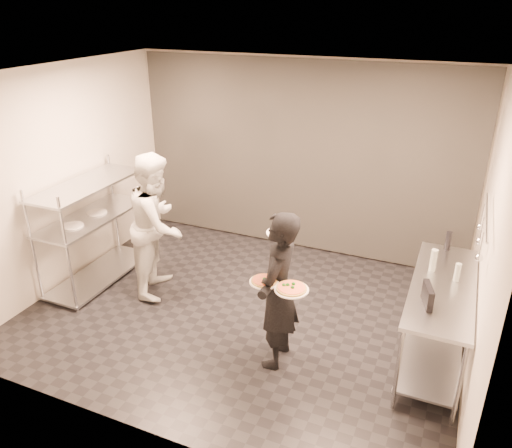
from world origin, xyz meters
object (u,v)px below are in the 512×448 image
at_px(waiter, 278,291).
at_px(chef, 157,224).
at_px(pizza_plate_near, 264,281).
at_px(salad_plate, 281,231).
at_px(pizza_plate_far, 291,289).
at_px(prep_counter, 439,309).
at_px(bottle_dark, 448,241).
at_px(pass_rack, 93,226).
at_px(bottle_green, 433,260).
at_px(bottle_clear, 457,272).
at_px(pos_monitor, 428,295).

bearing_deg(waiter, chef, -114.62).
bearing_deg(pizza_plate_near, salad_plate, 90.18).
bearing_deg(pizza_plate_far, prep_counter, 32.73).
xyz_separation_m(chef, bottle_dark, (3.37, 0.69, 0.11)).
relative_size(pizza_plate_far, bottle_dark, 1.48).
xyz_separation_m(pass_rack, bottle_green, (4.19, 0.24, 0.27)).
relative_size(waiter, chef, 0.92).
xyz_separation_m(pass_rack, waiter, (2.83, -0.64, 0.07)).
bearing_deg(bottle_clear, bottle_dark, 101.16).
bearing_deg(pass_rack, prep_counter, 0.03).
height_order(pizza_plate_far, bottle_clear, bottle_clear).
height_order(salad_plate, bottle_clear, salad_plate).
relative_size(chef, pizza_plate_far, 5.64).
distance_m(waiter, pizza_plate_near, 0.26).
distance_m(waiter, bottle_clear, 1.79).
distance_m(prep_counter, waiter, 1.65).
relative_size(pass_rack, salad_plate, 5.31).
relative_size(pizza_plate_near, pizza_plate_far, 0.87).
bearing_deg(waiter, pizza_plate_near, -30.52).
xyz_separation_m(waiter, bottle_dark, (1.47, 1.44, 0.19)).
height_order(pass_rack, waiter, waiter).
bearing_deg(bottle_clear, chef, -179.83).
height_order(pass_rack, bottle_dark, pass_rack).
bearing_deg(pizza_plate_near, bottle_clear, 28.71).
relative_size(pass_rack, pizza_plate_near, 5.64).
distance_m(prep_counter, bottle_dark, 0.90).
xyz_separation_m(pass_rack, bottle_dark, (4.30, 0.80, 0.26)).
relative_size(chef, bottle_clear, 9.62).
relative_size(salad_plate, pos_monitor, 1.10).
bearing_deg(pass_rack, bottle_clear, 1.64).
bearing_deg(pizza_plate_far, chef, 155.77).
xyz_separation_m(waiter, bottle_green, (1.36, 0.88, 0.20)).
bearing_deg(bottle_clear, pizza_plate_far, -145.65).
relative_size(pizza_plate_far, salad_plate, 1.08).
bearing_deg(pos_monitor, bottle_dark, 69.37).
bearing_deg(pos_monitor, pass_rack, 157.69).
height_order(waiter, bottle_clear, waiter).
bearing_deg(pos_monitor, prep_counter, 58.32).
xyz_separation_m(pizza_plate_near, pos_monitor, (1.46, 0.36, -0.01)).
bearing_deg(pizza_plate_near, pizza_plate_far, -6.33).
relative_size(pass_rack, bottle_green, 6.62).
bearing_deg(pos_monitor, pizza_plate_far, -177.89).
bearing_deg(pizza_plate_far, pos_monitor, 18.51).
relative_size(prep_counter, pos_monitor, 6.58).
bearing_deg(bottle_green, pizza_plate_near, -144.39).
distance_m(prep_counter, salad_plate, 1.78).
xyz_separation_m(chef, pizza_plate_far, (2.10, -0.95, 0.11)).
distance_m(salad_plate, bottle_green, 1.60).
bearing_deg(pos_monitor, bottle_clear, 51.84).
relative_size(prep_counter, bottle_clear, 9.44).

